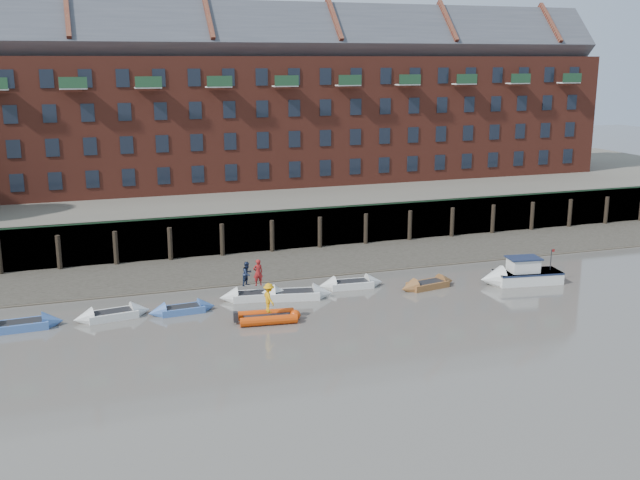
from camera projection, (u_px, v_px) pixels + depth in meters
name	position (u px, v px, depth m)	size (l,w,h in m)	color
ground	(345.00, 355.00, 38.83)	(220.00, 220.00, 0.00)	#605B54
foreshore	(260.00, 267.00, 55.39)	(110.00, 8.00, 0.50)	#3D382F
mud_band	(272.00, 279.00, 52.26)	(110.00, 1.60, 0.10)	#4C4336
river_wall	(246.00, 233.00, 59.04)	(110.00, 1.23, 3.30)	#2D2A26
bank_terrace	(213.00, 202.00, 71.57)	(110.00, 28.00, 3.20)	#5E594D
apartment_terrace	(207.00, 82.00, 69.83)	(80.60, 15.56, 20.98)	brown
rowboat_0	(20.00, 325.00, 42.50)	(4.74, 1.59, 1.36)	#4066AC
rowboat_1	(112.00, 315.00, 44.31)	(4.62, 1.93, 1.30)	silver
rowboat_2	(182.00, 309.00, 45.29)	(4.13, 1.43, 1.18)	#4066AC
rowboat_3	(256.00, 296.00, 47.81)	(4.74, 1.92, 1.34)	silver
rowboat_4	(294.00, 294.00, 48.02)	(5.14, 2.37, 1.44)	silver
rowboat_5	(351.00, 284.00, 50.30)	(4.60, 1.63, 1.31)	silver
rowboat_6	(428.00, 285.00, 50.21)	(4.45, 2.05, 1.24)	brown
rib_tender	(270.00, 317.00, 43.79)	(3.71, 2.06, 0.63)	#CD3C08
motor_launch	(515.00, 275.00, 51.09)	(5.86, 2.61, 2.33)	silver
person_rower_a	(258.00, 273.00, 47.50)	(0.63, 0.42, 1.74)	maroon
person_rower_b	(247.00, 274.00, 47.55)	(0.76, 0.59, 1.57)	#19233F
person_rib_crew	(269.00, 298.00, 43.46)	(1.13, 0.65, 1.75)	orange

